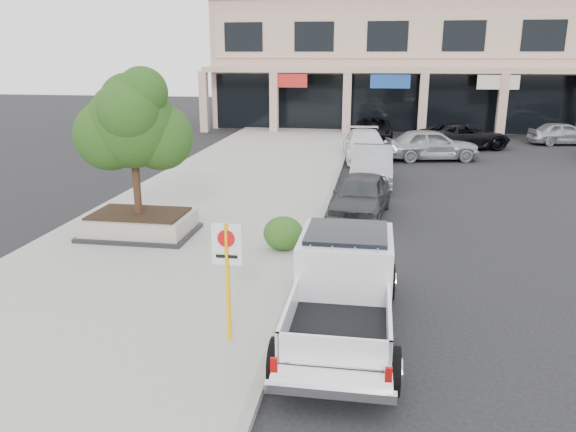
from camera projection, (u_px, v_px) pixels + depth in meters
The scene contains 16 objects.
ground at pixel (361, 305), 12.40m from camera, with size 120.00×120.00×0.00m, color black.
sidewalk at pixel (204, 216), 18.91m from camera, with size 8.00×52.00×0.15m, color gray.
curb at pixel (320, 221), 18.31m from camera, with size 0.20×52.00×0.15m, color gray.
strip_mall at pixel (487, 62), 42.02m from camera, with size 40.55×12.43×9.50m.
planter at pixel (140, 224), 16.67m from camera, with size 3.20×2.20×0.68m.
planter_tree at pixel (139, 124), 15.97m from camera, with size 2.90×2.55×4.00m.
no_parking_sign at pixel (227, 266), 10.17m from camera, with size 0.55×0.09×2.30m.
hedge at pixel (283, 233), 15.33m from camera, with size 1.10×0.99×0.94m, color #1A4914.
pickup_truck at pixel (342, 291), 10.89m from camera, with size 2.13×5.76×1.81m, color white, non-canonical shape.
curb_car_a at pixel (361, 196), 18.91m from camera, with size 1.72×4.29×1.46m, color #313336.
curb_car_b at pixel (372, 165), 23.80m from camera, with size 1.69×4.83×1.59m, color #919398.
curb_car_c at pixel (365, 146), 29.03m from camera, with size 2.14×5.27×1.53m, color white.
curb_car_d at pixel (374, 129), 36.40m from camera, with size 2.24×4.86×1.35m, color black.
lot_car_a at pixel (431, 144), 29.09m from camera, with size 1.93×4.81×1.64m, color #93969B.
lot_car_d at pixel (463, 136), 32.45m from camera, with size 2.49×5.39×1.50m, color black.
lot_car_e at pixel (563, 133), 34.10m from camera, with size 1.62×4.03×1.37m, color #9D9FA5.
Camera 1 is at (0.21, -11.48, 5.34)m, focal length 35.00 mm.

